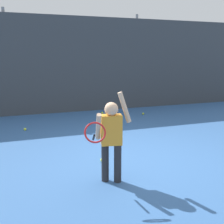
# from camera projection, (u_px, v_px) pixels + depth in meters

# --- Properties ---
(ground_plane) EXTENTS (20.00, 20.00, 0.00)m
(ground_plane) POSITION_uv_depth(u_px,v_px,m) (134.00, 158.00, 5.09)
(ground_plane) COLOR #335B93
(back_fence_windscreen) EXTENTS (13.22, 0.08, 3.10)m
(back_fence_windscreen) POSITION_uv_depth(u_px,v_px,m) (77.00, 65.00, 9.07)
(back_fence_windscreen) COLOR #383D42
(back_fence_windscreen) RESTS_ON ground
(fence_post_1) EXTENTS (0.09, 0.09, 3.25)m
(fence_post_1) POSITION_uv_depth(u_px,v_px,m) (7.00, 63.00, 8.40)
(fence_post_1) COLOR slate
(fence_post_1) RESTS_ON ground
(fence_post_2) EXTENTS (0.09, 0.09, 3.25)m
(fence_post_2) POSITION_uv_depth(u_px,v_px,m) (136.00, 62.00, 9.82)
(fence_post_2) COLOR slate
(fence_post_2) RESTS_ON ground
(tennis_player) EXTENTS (0.80, 0.57, 1.35)m
(tennis_player) POSITION_uv_depth(u_px,v_px,m) (111.00, 135.00, 3.99)
(tennis_player) COLOR #232326
(tennis_player) RESTS_ON ground
(tennis_ball_0) EXTENTS (0.07, 0.07, 0.07)m
(tennis_ball_0) POSITION_uv_depth(u_px,v_px,m) (25.00, 129.00, 6.96)
(tennis_ball_0) COLOR #CCE033
(tennis_ball_0) RESTS_ON ground
(tennis_ball_1) EXTENTS (0.07, 0.07, 0.07)m
(tennis_ball_1) POSITION_uv_depth(u_px,v_px,m) (102.00, 113.00, 8.96)
(tennis_ball_1) COLOR #CCE033
(tennis_ball_1) RESTS_ON ground
(tennis_ball_3) EXTENTS (0.07, 0.07, 0.07)m
(tennis_ball_3) POSITION_uv_depth(u_px,v_px,m) (102.00, 160.00, 4.91)
(tennis_ball_3) COLOR #CCE033
(tennis_ball_3) RESTS_ON ground
(tennis_ball_4) EXTENTS (0.07, 0.07, 0.07)m
(tennis_ball_4) POSITION_uv_depth(u_px,v_px,m) (107.00, 126.00, 7.28)
(tennis_ball_4) COLOR #CCE033
(tennis_ball_4) RESTS_ON ground
(tennis_ball_5) EXTENTS (0.07, 0.07, 0.07)m
(tennis_ball_5) POSITION_uv_depth(u_px,v_px,m) (143.00, 114.00, 8.82)
(tennis_ball_5) COLOR #CCE033
(tennis_ball_5) RESTS_ON ground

